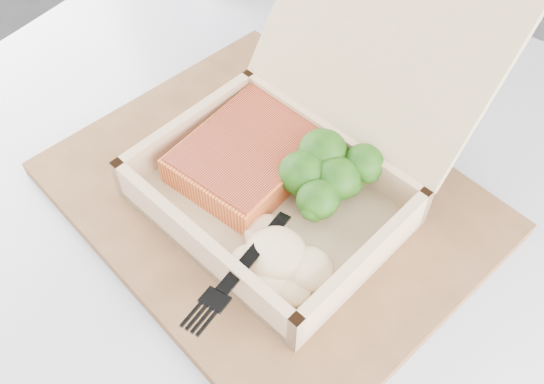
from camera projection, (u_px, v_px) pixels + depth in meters
The scene contains 9 objects.
floor at pixel (429, 280), 1.39m from camera, with size 4.00×4.00×0.00m, color gray.
cafe_table at pixel (264, 317), 0.73m from camera, with size 0.86×0.86×0.75m.
serving_tray at pixel (269, 198), 0.58m from camera, with size 0.39×0.31×0.02m, color brown.
takeout_container at pixel (305, 146), 0.55m from camera, with size 0.26×0.30×0.19m.
salmon_fillet at pixel (251, 154), 0.57m from camera, with size 0.11×0.14×0.03m, color orange.
broccoli_pile at pixel (336, 183), 0.55m from camera, with size 0.11×0.11×0.04m, color #2E6917, non-canonical shape.
mashed_potatoes at pixel (275, 253), 0.51m from camera, with size 0.09×0.08×0.03m, color beige.
plastic_fork at pixel (267, 235), 0.50m from camera, with size 0.03×0.15×0.02m.
receipt at pixel (371, 92), 0.69m from camera, with size 0.07×0.14×0.00m, color white.
Camera 1 is at (0.13, -0.76, 1.22)m, focal length 40.00 mm.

